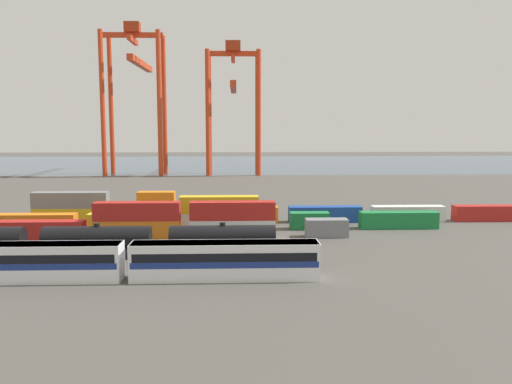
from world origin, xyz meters
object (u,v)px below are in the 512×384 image
object	(u,v)px
passenger_train	(126,260)
shipping_container_1	(41,230)
shipping_container_11	(309,221)
gantry_crane_west	(136,82)
shipping_container_8	(128,222)
freight_tank_row	(97,241)
shipping_container_17	(241,215)
shipping_container_2	(138,229)
gantry_crane_central	(233,96)

from	to	relation	value
passenger_train	shipping_container_1	bearing A→B (deg)	128.11
shipping_container_11	gantry_crane_west	world-z (taller)	gantry_crane_west
shipping_container_8	shipping_container_11	distance (m)	27.94
freight_tank_row	passenger_train	bearing A→B (deg)	-60.65
passenger_train	shipping_container_17	xyz separation A→B (m)	(12.16, 32.62, -0.84)
shipping_container_2	shipping_container_11	distance (m)	26.08
shipping_container_1	gantry_crane_central	xyz separation A→B (m)	(26.63, 103.32, 24.68)
passenger_train	shipping_container_8	xyz separation A→B (m)	(-5.24, 26.64, -0.84)
gantry_crane_west	gantry_crane_central	size ratio (longest dim) A/B	1.13
shipping_container_17	passenger_train	bearing A→B (deg)	-110.45
shipping_container_8	passenger_train	bearing A→B (deg)	-78.87
shipping_container_1	shipping_container_8	world-z (taller)	same
shipping_container_11	gantry_crane_west	size ratio (longest dim) A/B	0.12
gantry_crane_central	passenger_train	bearing A→B (deg)	-94.80
shipping_container_1	gantry_crane_west	xyz separation A→B (m)	(-5.50, 103.38, 28.89)
gantry_crane_west	passenger_train	bearing A→B (deg)	-80.07
shipping_container_1	shipping_container_11	xyz separation A→B (m)	(38.92, 5.97, 0.00)
freight_tank_row	shipping_container_1	size ratio (longest dim) A/B	3.58
freight_tank_row	gantry_crane_central	world-z (taller)	gantry_crane_central
passenger_train	freight_tank_row	bearing A→B (deg)	119.35
shipping_container_8	shipping_container_11	world-z (taller)	same
freight_tank_row	shipping_container_8	bearing A→B (deg)	89.00
passenger_train	gantry_crane_west	xyz separation A→B (m)	(-21.72, 124.05, 28.04)
gantry_crane_central	shipping_container_1	bearing A→B (deg)	-104.45
shipping_container_1	shipping_container_8	distance (m)	12.49
freight_tank_row	shipping_container_11	xyz separation A→B (m)	(28.23, 16.80, -0.64)
shipping_container_11	gantry_crane_central	world-z (taller)	gantry_crane_central
gantry_crane_west	gantry_crane_central	world-z (taller)	gantry_crane_west
passenger_train	shipping_container_2	xyz separation A→B (m)	(-2.69, 20.67, -0.84)
passenger_train	shipping_container_1	distance (m)	26.29
shipping_container_2	shipping_container_8	xyz separation A→B (m)	(-2.55, 5.97, 0.00)
shipping_container_8	shipping_container_11	bearing A→B (deg)	0.00
shipping_container_1	shipping_container_11	bearing A→B (deg)	8.72
gantry_crane_west	gantry_crane_central	xyz separation A→B (m)	(32.13, -0.06, -4.20)
shipping_container_17	gantry_crane_central	size ratio (longest dim) A/B	0.28
shipping_container_11	gantry_crane_west	bearing A→B (deg)	114.51
shipping_container_1	shipping_container_17	world-z (taller)	same
freight_tank_row	shipping_container_2	size ratio (longest dim) A/B	3.58
freight_tank_row	shipping_container_1	distance (m)	15.22
freight_tank_row	shipping_container_17	size ratio (longest dim) A/B	3.58
shipping_container_17	gantry_crane_west	world-z (taller)	gantry_crane_west
shipping_container_17	shipping_container_11	bearing A→B (deg)	-29.55
freight_tank_row	gantry_crane_central	bearing A→B (deg)	82.05
shipping_container_2	gantry_crane_west	world-z (taller)	gantry_crane_west
shipping_container_2	shipping_container_11	size ratio (longest dim) A/B	2.00
passenger_train	shipping_container_2	world-z (taller)	passenger_train
freight_tank_row	gantry_crane_west	distance (m)	118.76
freight_tank_row	shipping_container_8	distance (m)	16.82
shipping_container_11	shipping_container_17	size ratio (longest dim) A/B	0.50
freight_tank_row	shipping_container_8	world-z (taller)	freight_tank_row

